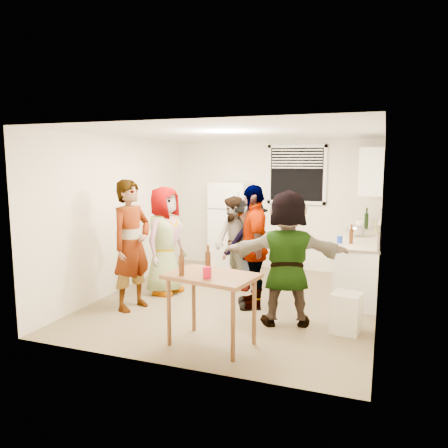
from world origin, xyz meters
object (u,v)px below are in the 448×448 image
at_px(beer_bottle_counter, 351,244).
at_px(guest_back_left, 234,287).
at_px(trash_bin, 346,313).
at_px(guest_back_right, 250,291).
at_px(guest_orange, 286,323).
at_px(guest_black, 253,306).
at_px(kettle, 357,236).
at_px(wine_bottle, 366,229).
at_px(serving_table, 212,344).
at_px(refrigerator, 231,226).
at_px(guest_stripe, 134,308).
at_px(blue_cup, 340,243).
at_px(beer_bottle_table, 208,272).
at_px(guest_grey, 166,293).
at_px(red_cup, 207,278).

distance_m(beer_bottle_counter, guest_back_left, 2.09).
height_order(trash_bin, guest_back_right, trash_bin).
height_order(beer_bottle_counter, guest_orange, beer_bottle_counter).
bearing_deg(guest_black, kettle, 111.57).
relative_size(wine_bottle, serving_table, 0.29).
height_order(serving_table, guest_back_right, serving_table).
bearing_deg(guest_back_left, kettle, 55.34).
xyz_separation_m(guest_back_right, guest_orange, (0.85, -1.22, 0.00)).
distance_m(refrigerator, serving_table, 3.72).
height_order(kettle, beer_bottle_counter, kettle).
height_order(kettle, guest_stripe, kettle).
relative_size(refrigerator, guest_stripe, 0.92).
relative_size(refrigerator, guest_orange, 0.97).
relative_size(blue_cup, trash_bin, 0.22).
bearing_deg(refrigerator, trash_bin, -46.83).
relative_size(trash_bin, beer_bottle_table, 2.22).
xyz_separation_m(beer_bottle_counter, beer_bottle_table, (-1.44, -2.04, -0.06)).
bearing_deg(guest_orange, guest_grey, -34.67).
height_order(red_cup, guest_orange, red_cup).
height_order(guest_stripe, guest_black, guest_stripe).
height_order(kettle, guest_black, kettle).
bearing_deg(wine_bottle, guest_back_right, -138.86).
bearing_deg(wine_bottle, beer_bottle_counter, -95.58).
height_order(kettle, beer_bottle_table, kettle).
distance_m(beer_bottle_table, guest_orange, 1.41).
distance_m(refrigerator, beer_bottle_counter, 2.72).
bearing_deg(serving_table, guest_back_right, 94.83).
height_order(blue_cup, guest_back_left, blue_cup).
distance_m(guest_back_right, guest_orange, 1.48).
bearing_deg(guest_back_left, beer_bottle_table, -37.76).
bearing_deg(guest_black, guest_back_right, 176.32).
bearing_deg(guest_black, red_cup, -24.77).
distance_m(refrigerator, guest_back_right, 1.76).
relative_size(red_cup, guest_black, 0.07).
relative_size(refrigerator, wine_bottle, 6.02).
height_order(blue_cup, red_cup, blue_cup).
relative_size(red_cup, guest_back_left, 0.08).
distance_m(serving_table, guest_stripe, 1.72).
height_order(red_cup, guest_black, red_cup).
relative_size(wine_bottle, guest_back_left, 0.18).
bearing_deg(guest_back_left, guest_stripe, -83.09).
relative_size(serving_table, red_cup, 7.94).
bearing_deg(refrigerator, wine_bottle, 3.70).
xyz_separation_m(refrigerator, guest_orange, (1.65, -2.54, -0.85)).
distance_m(refrigerator, wine_bottle, 2.51).
bearing_deg(beer_bottle_table, serving_table, -46.86).
height_order(kettle, guest_orange, kettle).
distance_m(beer_bottle_table, guest_black, 1.62).
xyz_separation_m(beer_bottle_counter, guest_grey, (-2.80, -0.51, -0.90)).
bearing_deg(red_cup, guest_orange, 59.90).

